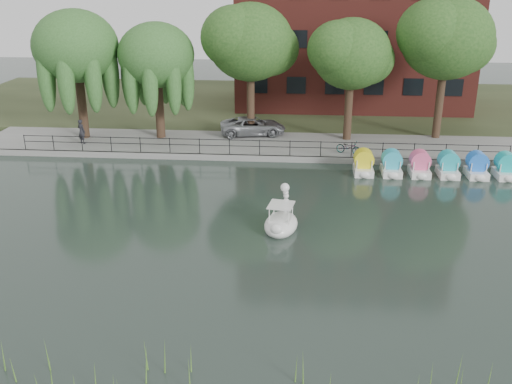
# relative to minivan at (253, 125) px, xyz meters

# --- Properties ---
(ground_plane) EXTENTS (120.00, 120.00, 0.00)m
(ground_plane) POSITION_rel_minivan_xyz_m (0.85, -18.11, -1.16)
(ground_plane) COLOR #333D39
(promenade) EXTENTS (40.00, 6.00, 0.40)m
(promenade) POSITION_rel_minivan_xyz_m (0.85, -2.11, -0.96)
(promenade) COLOR gray
(promenade) RESTS_ON ground_plane
(kerb) EXTENTS (40.00, 0.25, 0.40)m
(kerb) POSITION_rel_minivan_xyz_m (0.85, -5.06, -0.96)
(kerb) COLOR gray
(kerb) RESTS_ON ground_plane
(land_strip) EXTENTS (60.00, 22.00, 0.36)m
(land_strip) POSITION_rel_minivan_xyz_m (0.85, 11.89, -0.98)
(land_strip) COLOR #47512D
(land_strip) RESTS_ON ground_plane
(railing) EXTENTS (32.00, 0.05, 1.00)m
(railing) POSITION_rel_minivan_xyz_m (0.85, -4.86, -0.02)
(railing) COLOR black
(railing) RESTS_ON promenade
(apartment_building) EXTENTS (20.00, 10.07, 18.00)m
(apartment_building) POSITION_rel_minivan_xyz_m (7.85, 11.86, 8.20)
(apartment_building) COLOR #4C1E16
(apartment_building) RESTS_ON land_strip
(willow_left) EXTENTS (5.88, 5.88, 9.01)m
(willow_left) POSITION_rel_minivan_xyz_m (-12.15, -1.61, 5.71)
(willow_left) COLOR #473323
(willow_left) RESTS_ON promenade
(willow_mid) EXTENTS (5.32, 5.32, 8.15)m
(willow_mid) POSITION_rel_minivan_xyz_m (-6.65, -1.11, 5.08)
(willow_mid) COLOR #473323
(willow_mid) RESTS_ON promenade
(broadleaf_center) EXTENTS (6.00, 6.00, 9.25)m
(broadleaf_center) POSITION_rel_minivan_xyz_m (-0.15, -0.11, 5.90)
(broadleaf_center) COLOR #473323
(broadleaf_center) RESTS_ON promenade
(broadleaf_right) EXTENTS (5.40, 5.40, 8.32)m
(broadleaf_right) POSITION_rel_minivan_xyz_m (6.85, -0.61, 5.22)
(broadleaf_right) COLOR #473323
(broadleaf_right) RESTS_ON promenade
(broadleaf_far) EXTENTS (6.30, 6.30, 9.71)m
(broadleaf_far) POSITION_rel_minivan_xyz_m (13.35, 0.39, 6.23)
(broadleaf_far) COLOR #473323
(broadleaf_far) RESTS_ON promenade
(minivan) EXTENTS (3.45, 5.84, 1.53)m
(minivan) POSITION_rel_minivan_xyz_m (0.00, 0.00, 0.00)
(minivan) COLOR gray
(minivan) RESTS_ON promenade
(bicycle) EXTENTS (1.30, 1.81, 1.00)m
(bicycle) POSITION_rel_minivan_xyz_m (6.71, -4.25, -0.26)
(bicycle) COLOR gray
(bicycle) RESTS_ON promenade
(pedestrian) EXTENTS (0.86, 0.77, 1.98)m
(pedestrian) POSITION_rel_minivan_xyz_m (-11.76, -3.22, 0.23)
(pedestrian) COLOR black
(pedestrian) RESTS_ON promenade
(swan_boat) EXTENTS (1.95, 2.71, 2.11)m
(swan_boat) POSITION_rel_minivan_xyz_m (2.70, -15.67, -0.70)
(swan_boat) COLOR white
(swan_boat) RESTS_ON ground_plane
(pedal_boat_row) EXTENTS (11.35, 1.70, 1.40)m
(pedal_boat_row) POSITION_rel_minivan_xyz_m (12.53, -7.05, -0.56)
(pedal_boat_row) COLOR white
(pedal_boat_row) RESTS_ON ground_plane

